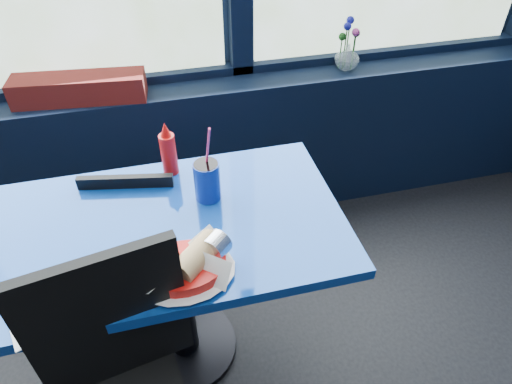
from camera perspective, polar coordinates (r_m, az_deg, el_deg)
name	(u,v)px	position (r m, az deg, el deg)	size (l,w,h in m)	color
window_sill	(97,168)	(2.46, -19.22, 2.89)	(5.00, 0.26, 0.80)	black
near_table	(170,261)	(1.67, -10.70, -8.49)	(1.20, 0.70, 0.75)	black
chair_near_back	(134,226)	(1.99, -15.02, -4.12)	(0.42, 0.42, 0.80)	black
planter_box	(79,88)	(2.20, -21.23, 12.00)	(0.57, 0.14, 0.11)	maroon
flower_vase	(348,54)	(2.38, 11.38, 16.57)	(0.16, 0.16, 0.25)	silver
food_basket	(185,266)	(1.36, -8.85, -9.16)	(0.33, 0.33, 0.10)	red
ketchup_bottle	(168,151)	(1.70, -10.90, 5.02)	(0.06, 0.06, 0.22)	red
soda_cup	(207,180)	(1.58, -6.13, 1.50)	(0.09, 0.09, 0.31)	navy
napkin	(40,317)	(1.41, -25.40, -13.92)	(0.15, 0.15, 0.00)	white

